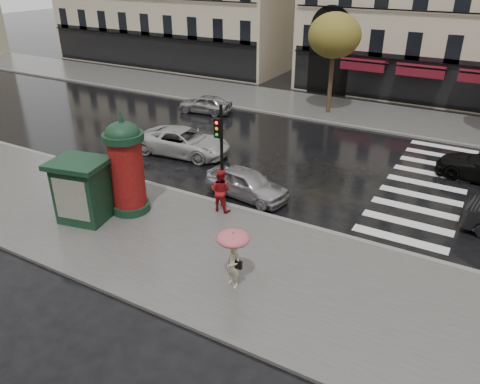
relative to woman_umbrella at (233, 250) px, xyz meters
The scene contains 16 objects.
ground 3.00m from the woman_umbrella, 139.01° to the left, with size 160.00×160.00×0.00m, color black.
near_sidewalk 2.71m from the woman_umbrella, 148.39° to the left, with size 90.00×7.00×0.12m, color #474744.
far_sidewalk 20.86m from the woman_umbrella, 95.44° to the left, with size 90.00×6.00×0.12m, color #474744.
near_kerb 5.30m from the woman_umbrella, 112.70° to the left, with size 90.00×0.25×0.14m, color slate.
far_kerb 17.88m from the woman_umbrella, 96.35° to the left, with size 90.00×0.25×0.14m, color slate.
zebra_crossing 12.10m from the woman_umbrella, 70.41° to the left, with size 3.60×11.75×0.01m, color silver.
tree_far_left 20.45m from the woman_umbrella, 101.39° to the left, with size 3.40×3.40×6.64m.
woman_umbrella is the anchor object (origin of this frame).
woman_red 5.13m from the woman_umbrella, 126.35° to the left, with size 0.90×0.70×1.84m, color maroon.
man_burgundy 7.35m from the woman_umbrella, 157.89° to the left, with size 0.95×0.62×1.94m, color #4C0F20.
morris_column 6.75m from the woman_umbrella, 160.35° to the left, with size 1.62×1.62×4.37m.
traffic_light 5.62m from the woman_umbrella, 125.70° to the left, with size 0.28×0.41×4.44m.
newsstand 7.43m from the woman_umbrella, behind, with size 2.45×2.19×2.57m.
car_silver 6.58m from the woman_umbrella, 114.99° to the left, with size 1.58×3.94×1.34m, color #AEADB2.
car_white 12.04m from the woman_umbrella, 133.34° to the left, with size 2.38×5.16×1.43m, color #BBBBBB.
car_far_silver 19.44m from the woman_umbrella, 126.03° to the left, with size 1.50×3.73×1.27m, color #A1A1A5.
Camera 1 is at (8.20, -12.25, 9.64)m, focal length 35.00 mm.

